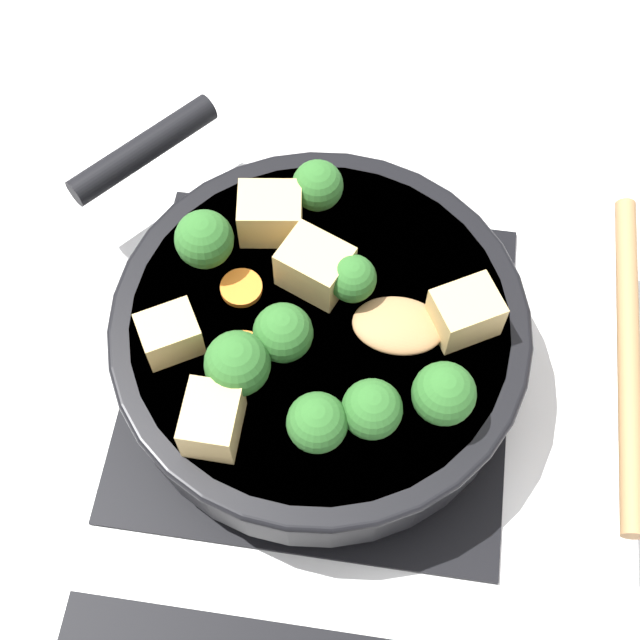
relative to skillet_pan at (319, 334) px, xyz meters
name	(u,v)px	position (x,y,z in m)	size (l,w,h in m)	color
ground_plane	(320,368)	(0.00, 0.00, -0.06)	(2.40, 2.40, 0.00)	white
front_burner_grate	(320,362)	(0.00, 0.00, -0.05)	(0.31, 0.31, 0.03)	black
skillet_pan	(319,334)	(0.00, 0.00, 0.00)	(0.39, 0.37, 0.06)	black
wooden_spoon	(535,342)	(-0.16, 0.00, 0.03)	(0.21, 0.26, 0.02)	#A87A4C
tofu_cube_center_large	(212,420)	(0.06, 0.10, 0.04)	(0.05, 0.04, 0.04)	#DBB770
tofu_cube_near_handle	(270,214)	(0.05, -0.07, 0.05)	(0.05, 0.04, 0.04)	#DBB770
tofu_cube_east_chunk	(170,334)	(0.10, 0.04, 0.04)	(0.04, 0.03, 0.03)	#DBB770
tofu_cube_west_chunk	(315,266)	(0.01, -0.03, 0.05)	(0.05, 0.04, 0.04)	#DBB770
tofu_cube_back_piece	(465,313)	(-0.11, -0.01, 0.04)	(0.05, 0.04, 0.04)	#DBB770
broccoli_floret_near_spoon	(317,423)	(-0.01, 0.09, 0.05)	(0.04, 0.04, 0.05)	#709956
broccoli_floret_center_top	(237,364)	(0.05, 0.06, 0.06)	(0.05, 0.05, 0.05)	#709956
broccoli_floret_east_rim	(444,394)	(-0.09, 0.06, 0.05)	(0.04, 0.04, 0.05)	#709956
broccoli_floret_west_rim	(283,333)	(0.02, 0.03, 0.05)	(0.04, 0.04, 0.05)	#709956
broccoli_floret_north_edge	(318,186)	(0.02, -0.10, 0.05)	(0.04, 0.04, 0.05)	#709956
broccoli_floret_south_cluster	(204,240)	(0.09, -0.04, 0.05)	(0.04, 0.04, 0.05)	#709956
broccoli_floret_mid_floret	(372,409)	(-0.05, 0.08, 0.05)	(0.04, 0.04, 0.05)	#709956
broccoli_floret_small_inner	(352,279)	(-0.02, -0.02, 0.05)	(0.04, 0.04, 0.04)	#709956
carrot_slice_orange_thin	(244,351)	(0.05, 0.04, 0.03)	(0.03, 0.03, 0.01)	orange
carrot_slice_near_center	(241,288)	(0.06, -0.02, 0.03)	(0.03, 0.03, 0.01)	orange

